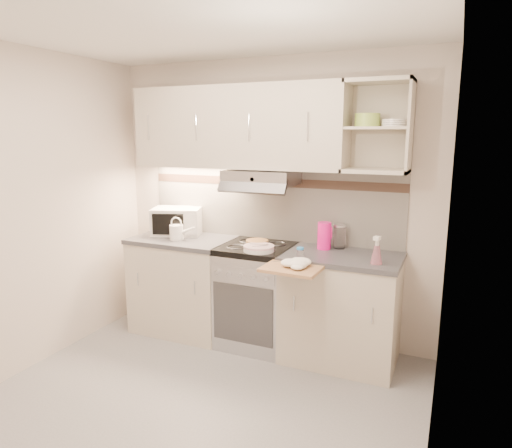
# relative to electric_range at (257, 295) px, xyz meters

# --- Properties ---
(ground) EXTENTS (3.00, 3.00, 0.00)m
(ground) POSITION_rel_electric_range_xyz_m (0.00, -1.10, -0.45)
(ground) COLOR gray
(ground) RESTS_ON ground
(room_shell) EXTENTS (3.04, 2.84, 2.52)m
(room_shell) POSITION_rel_electric_range_xyz_m (0.00, -0.73, 1.18)
(room_shell) COLOR beige
(room_shell) RESTS_ON ground
(base_cabinet_left) EXTENTS (0.90, 0.60, 0.86)m
(base_cabinet_left) POSITION_rel_electric_range_xyz_m (-0.75, 0.00, -0.02)
(base_cabinet_left) COLOR beige
(base_cabinet_left) RESTS_ON ground
(worktop_left) EXTENTS (0.92, 0.62, 0.04)m
(worktop_left) POSITION_rel_electric_range_xyz_m (-0.75, 0.00, 0.43)
(worktop_left) COLOR #47474C
(worktop_left) RESTS_ON base_cabinet_left
(base_cabinet_right) EXTENTS (0.90, 0.60, 0.86)m
(base_cabinet_right) POSITION_rel_electric_range_xyz_m (0.75, 0.00, -0.02)
(base_cabinet_right) COLOR beige
(base_cabinet_right) RESTS_ON ground
(worktop_right) EXTENTS (0.92, 0.62, 0.04)m
(worktop_right) POSITION_rel_electric_range_xyz_m (0.75, 0.00, 0.43)
(worktop_right) COLOR #47474C
(worktop_right) RESTS_ON base_cabinet_right
(electric_range) EXTENTS (0.60, 0.60, 0.90)m
(electric_range) POSITION_rel_electric_range_xyz_m (0.00, 0.00, 0.00)
(electric_range) COLOR #B7B7BC
(electric_range) RESTS_ON ground
(microwave) EXTENTS (0.54, 0.47, 0.25)m
(microwave) POSITION_rel_electric_range_xyz_m (-0.89, 0.12, 0.58)
(microwave) COLOR silver
(microwave) RESTS_ON worktop_left
(watering_can) EXTENTS (0.25, 0.13, 0.21)m
(watering_can) POSITION_rel_electric_range_xyz_m (-0.75, -0.09, 0.52)
(watering_can) COLOR white
(watering_can) RESTS_ON worktop_left
(plate_stack) EXTENTS (0.25, 0.25, 0.05)m
(plate_stack) POSITION_rel_electric_range_xyz_m (0.09, -0.17, 0.47)
(plate_stack) COLOR silver
(plate_stack) RESTS_ON electric_range
(bread_loaf) EXTENTS (0.19, 0.19, 0.05)m
(bread_loaf) POSITION_rel_electric_range_xyz_m (0.00, 0.00, 0.47)
(bread_loaf) COLOR #B7764D
(bread_loaf) RESTS_ON electric_range
(pink_pitcher) EXTENTS (0.12, 0.11, 0.23)m
(pink_pitcher) POSITION_rel_electric_range_xyz_m (0.56, 0.12, 0.56)
(pink_pitcher) COLOR #FF118E
(pink_pitcher) RESTS_ON worktop_right
(glass_jar) EXTENTS (0.11, 0.11, 0.20)m
(glass_jar) POSITION_rel_electric_range_xyz_m (0.67, 0.20, 0.55)
(glass_jar) COLOR white
(glass_jar) RESTS_ON worktop_right
(spice_jar) EXTENTS (0.06, 0.06, 0.08)m
(spice_jar) POSITION_rel_electric_range_xyz_m (0.46, -0.22, 0.49)
(spice_jar) COLOR white
(spice_jar) RESTS_ON worktop_right
(spray_bottle) EXTENTS (0.09, 0.09, 0.23)m
(spray_bottle) POSITION_rel_electric_range_xyz_m (1.04, -0.16, 0.54)
(spray_bottle) COLOR pink
(spray_bottle) RESTS_ON worktop_right
(cutting_board) EXTENTS (0.43, 0.39, 0.02)m
(cutting_board) POSITION_rel_electric_range_xyz_m (0.47, -0.41, 0.42)
(cutting_board) COLOR tan
(cutting_board) RESTS_ON base_cabinet_right
(dish_towel) EXTENTS (0.30, 0.27, 0.07)m
(dish_towel) POSITION_rel_electric_range_xyz_m (0.52, -0.42, 0.47)
(dish_towel) COLOR silver
(dish_towel) RESTS_ON cutting_board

